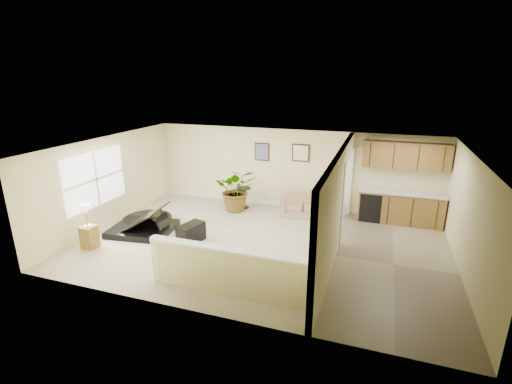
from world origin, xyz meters
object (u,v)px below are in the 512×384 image
(loveseat, at_px, (304,205))
(accent_table, at_px, (243,195))
(piano, at_px, (143,208))
(lamp_stand, at_px, (88,230))
(palm_plant, at_px, (237,190))
(piano_bench, at_px, (191,233))
(small_plant, at_px, (333,211))

(loveseat, height_order, accent_table, loveseat)
(piano, bearing_deg, lamp_stand, -120.91)
(palm_plant, bearing_deg, piano_bench, -95.00)
(palm_plant, height_order, small_plant, palm_plant)
(loveseat, bearing_deg, accent_table, 170.27)
(loveseat, relative_size, lamp_stand, 1.37)
(small_plant, distance_m, lamp_stand, 6.66)
(piano, height_order, accent_table, piano)
(accent_table, bearing_deg, palm_plant, -116.40)
(lamp_stand, bearing_deg, palm_plant, 56.10)
(piano, height_order, small_plant, piano)
(piano, bearing_deg, small_plant, 19.94)
(small_plant, bearing_deg, palm_plant, -175.57)
(piano, relative_size, accent_table, 3.07)
(piano_bench, xyz_separation_m, loveseat, (2.30, 2.84, 0.06))
(accent_table, height_order, small_plant, accent_table)
(loveseat, bearing_deg, palm_plant, 177.43)
(loveseat, xyz_separation_m, accent_table, (-1.95, -0.01, 0.13))
(palm_plant, bearing_deg, lamp_stand, -123.90)
(lamp_stand, bearing_deg, loveseat, 40.87)
(piano_bench, xyz_separation_m, accent_table, (0.35, 2.83, 0.19))
(loveseat, distance_m, small_plant, 0.89)
(piano, bearing_deg, accent_table, 44.50)
(piano_bench, relative_size, loveseat, 0.48)
(piano, distance_m, loveseat, 4.67)
(small_plant, relative_size, lamp_stand, 0.51)
(piano, bearing_deg, palm_plant, 43.33)
(loveseat, xyz_separation_m, lamp_stand, (-4.53, -3.92, 0.17))
(accent_table, bearing_deg, loveseat, 0.25)
(palm_plant, xyz_separation_m, lamp_stand, (-2.45, -3.65, -0.20))
(accent_table, xyz_separation_m, lamp_stand, (-2.58, -3.91, 0.04))
(loveseat, bearing_deg, lamp_stand, -149.11)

